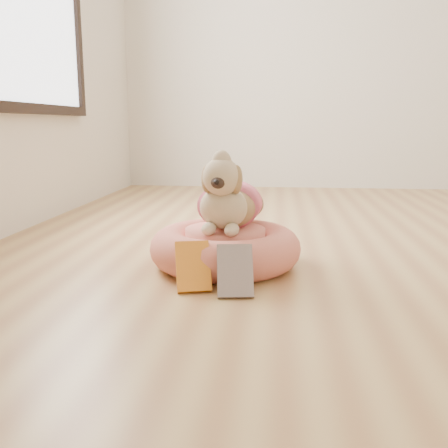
# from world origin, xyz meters

# --- Properties ---
(floor) EXTENTS (4.50, 4.50, 0.00)m
(floor) POSITION_xyz_m (0.00, 0.00, 0.00)
(floor) COLOR #AC7847
(floor) RESTS_ON ground
(wall_back) EXTENTS (4.50, 0.00, 4.50)m
(wall_back) POSITION_xyz_m (0.00, 2.25, 1.35)
(wall_back) COLOR beige
(wall_back) RESTS_ON floor
(pet_bed) EXTENTS (0.63, 0.63, 0.16)m
(pet_bed) POSITION_xyz_m (-0.79, -0.44, 0.08)
(pet_bed) COLOR #D76054
(pet_bed) RESTS_ON floor
(dog) EXTENTS (0.35, 0.48, 0.33)m
(dog) POSITION_xyz_m (-0.78, -0.43, 0.33)
(dog) COLOR olive
(dog) RESTS_ON pet_bed
(book_yellow) EXTENTS (0.15, 0.15, 0.17)m
(book_yellow) POSITION_xyz_m (-0.88, -0.75, 0.08)
(book_yellow) COLOR #F0AD19
(book_yellow) RESTS_ON floor
(book_white) EXTENTS (0.14, 0.14, 0.17)m
(book_white) POSITION_xyz_m (-0.72, -0.79, 0.08)
(book_white) COLOR white
(book_white) RESTS_ON floor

